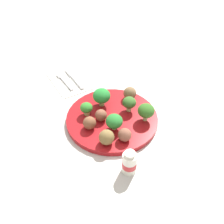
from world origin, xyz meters
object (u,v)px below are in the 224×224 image
at_px(plate, 112,119).
at_px(broccoli_floret_mid_right, 114,121).
at_px(fork, 64,80).
at_px(broccoli_floret_far_rim, 102,96).
at_px(meatball_center, 101,115).
at_px(napkin, 70,81).
at_px(meatball_back_right, 125,135).
at_px(knife, 73,77).
at_px(meatball_far_rim, 90,123).
at_px(yogurt_bottle, 129,163).
at_px(broccoli_floret_center, 146,111).
at_px(meatball_mid_right, 130,93).
at_px(broccoli_floret_mid_left, 129,102).
at_px(broccoli_floret_front_left, 86,108).
at_px(meatball_mid_left, 107,137).

distance_m(plate, broccoli_floret_mid_right, 0.06).
bearing_deg(broccoli_floret_mid_right, fork, 5.40).
bearing_deg(broccoli_floret_far_rim, meatball_center, 149.78).
xyz_separation_m(broccoli_floret_mid_right, napkin, (0.30, 0.01, -0.04)).
relative_size(meatball_back_right, knife, 0.26).
height_order(meatball_far_rim, yogurt_bottle, yogurt_bottle).
xyz_separation_m(broccoli_floret_center, knife, (0.33, 0.09, -0.04)).
xyz_separation_m(meatball_mid_right, meatball_center, (-0.04, 0.13, -0.00)).
bearing_deg(broccoli_floret_mid_left, knife, 15.67).
bearing_deg(meatball_far_rim, meatball_back_right, -144.83).
height_order(broccoli_floret_far_rim, yogurt_bottle, broccoli_floret_far_rim).
height_order(meatball_back_right, fork, meatball_back_right).
bearing_deg(napkin, meatball_mid_right, -148.86).
height_order(broccoli_floret_far_rim, meatball_mid_right, broccoli_floret_far_rim).
xyz_separation_m(broccoli_floret_mid_right, yogurt_bottle, (-0.14, 0.03, -0.01)).
height_order(broccoli_floret_mid_right, meatball_back_right, broccoli_floret_mid_right).
xyz_separation_m(broccoli_floret_front_left, yogurt_bottle, (-0.23, -0.01, -0.01)).
xyz_separation_m(meatball_far_rim, meatball_back_right, (-0.09, -0.06, -0.00)).
bearing_deg(meatball_back_right, knife, -0.47).
xyz_separation_m(meatball_mid_right, knife, (0.22, 0.11, -0.03)).
xyz_separation_m(napkin, yogurt_bottle, (-0.44, 0.02, 0.03)).
distance_m(broccoli_floret_mid_right, knife, 0.31).
height_order(plate, meatball_mid_left, meatball_mid_left).
relative_size(broccoli_floret_far_rim, napkin, 0.35).
height_order(meatball_mid_left, fork, meatball_mid_left).
relative_size(meatball_mid_left, meatball_center, 1.19).
xyz_separation_m(broccoli_floret_far_rim, meatball_mid_left, (-0.15, 0.06, -0.01)).
bearing_deg(meatball_mid_left, plate, -37.86).
relative_size(broccoli_floret_far_rim, meatball_center, 1.64).
bearing_deg(plate, broccoli_floret_front_left, 51.24).
bearing_deg(meatball_far_rim, broccoli_floret_far_rim, -47.26).
relative_size(broccoli_floret_mid_right, napkin, 0.29).
bearing_deg(napkin, broccoli_floret_far_rim, -170.85).
distance_m(broccoli_floret_mid_left, knife, 0.28).
bearing_deg(fork, broccoli_floret_far_rim, -166.13).
bearing_deg(meatball_mid_right, knife, 26.59).
height_order(broccoli_floret_mid_left, meatball_center, broccoli_floret_mid_left).
bearing_deg(broccoli_floret_mid_right, meatball_mid_right, -50.04).
bearing_deg(meatball_mid_right, broccoli_floret_mid_left, 144.06).
bearing_deg(broccoli_floret_mid_right, yogurt_bottle, 165.69).
bearing_deg(meatball_back_right, broccoli_floret_mid_right, 4.29).
bearing_deg(napkin, meatball_far_rim, 169.65).
relative_size(broccoli_floret_center, meatball_back_right, 1.48).
xyz_separation_m(broccoli_floret_mid_right, fork, (0.31, 0.03, -0.04)).
distance_m(broccoli_floret_center, meatball_back_right, 0.11).
distance_m(broccoli_floret_front_left, meatball_mid_right, 0.16).
bearing_deg(yogurt_bottle, broccoli_floret_far_rim, -12.36).
bearing_deg(meatball_back_right, plate, -9.15).
distance_m(meatball_far_rim, meatball_center, 0.05).
relative_size(broccoli_floret_center, knife, 0.39).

